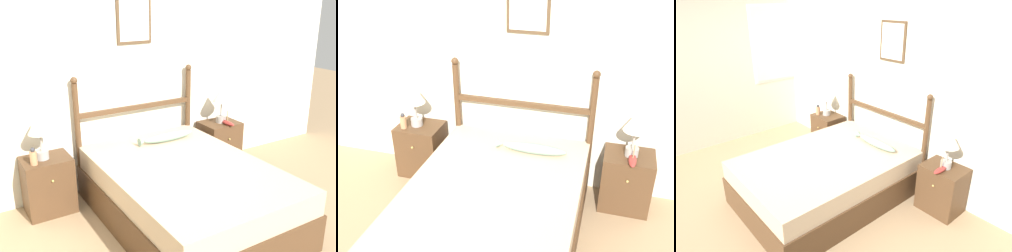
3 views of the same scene
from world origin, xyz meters
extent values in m
cube|color=beige|center=(0.00, 1.73, 1.27)|extent=(6.40, 0.06, 2.55)
cube|color=#4C3823|center=(0.28, 1.69, 1.79)|extent=(0.39, 0.02, 0.49)
cube|color=silver|center=(0.28, 1.68, 1.79)|extent=(0.33, 0.01, 0.43)
cube|color=#4C331E|center=(0.25, 0.65, 0.17)|extent=(1.41, 2.02, 0.34)
cube|color=tan|center=(0.25, 0.65, 0.45)|extent=(1.37, 1.98, 0.22)
cylinder|color=#4C331E|center=(-0.43, 1.63, 0.61)|extent=(0.06, 0.06, 1.22)
sphere|color=#4C331E|center=(-0.43, 1.63, 1.25)|extent=(0.07, 0.07, 0.07)
cylinder|color=#4C331E|center=(0.92, 1.63, 0.61)|extent=(0.06, 0.06, 1.22)
sphere|color=#4C331E|center=(0.92, 1.63, 1.25)|extent=(0.07, 0.07, 0.07)
cube|color=#4C331E|center=(0.25, 1.63, 0.88)|extent=(1.35, 0.04, 0.05)
cube|color=#4C331E|center=(-0.81, 1.49, 0.28)|extent=(0.45, 0.37, 0.56)
sphere|color=tan|center=(-0.81, 1.29, 0.40)|extent=(0.02, 0.02, 0.02)
cube|color=#4C331E|center=(1.30, 1.49, 0.28)|extent=(0.45, 0.37, 0.56)
sphere|color=tan|center=(1.30, 1.29, 0.40)|extent=(0.02, 0.02, 0.02)
cylinder|color=gray|center=(-0.83, 1.48, 0.60)|extent=(0.12, 0.12, 0.08)
cylinder|color=gray|center=(-0.83, 1.48, 0.73)|extent=(0.02, 0.02, 0.18)
cone|color=beige|center=(-0.83, 1.48, 0.91)|extent=(0.22, 0.22, 0.18)
cylinder|color=gray|center=(1.31, 1.48, 0.60)|extent=(0.12, 0.12, 0.08)
cylinder|color=gray|center=(1.31, 1.48, 0.73)|extent=(0.02, 0.02, 0.18)
cone|color=beige|center=(1.31, 1.48, 0.91)|extent=(0.22, 0.22, 0.18)
cylinder|color=tan|center=(-0.93, 1.39, 0.63)|extent=(0.06, 0.06, 0.13)
sphere|color=#333338|center=(-0.93, 1.39, 0.71)|extent=(0.04, 0.04, 0.04)
ellipsoid|color=maroon|center=(1.32, 1.37, 0.58)|extent=(0.07, 0.24, 0.05)
cylinder|color=#997F56|center=(1.32, 1.37, 0.67)|extent=(0.01, 0.01, 0.13)
ellipsoid|color=gray|center=(0.45, 1.29, 0.60)|extent=(0.60, 0.12, 0.10)
cone|color=gray|center=(0.13, 1.29, 0.60)|extent=(0.06, 0.09, 0.09)
camera|label=1|loc=(-1.60, -2.06, 2.05)|focal=42.00mm
camera|label=2|loc=(1.06, -1.74, 2.44)|focal=42.00mm
camera|label=3|loc=(2.74, -1.22, 2.27)|focal=32.00mm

